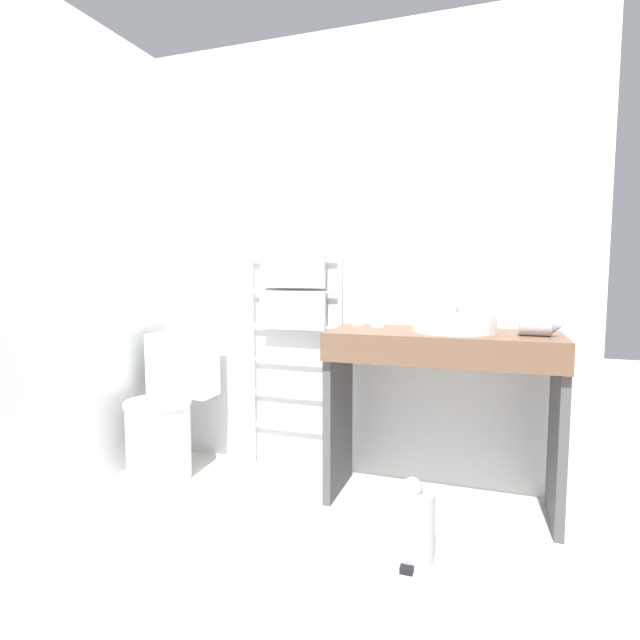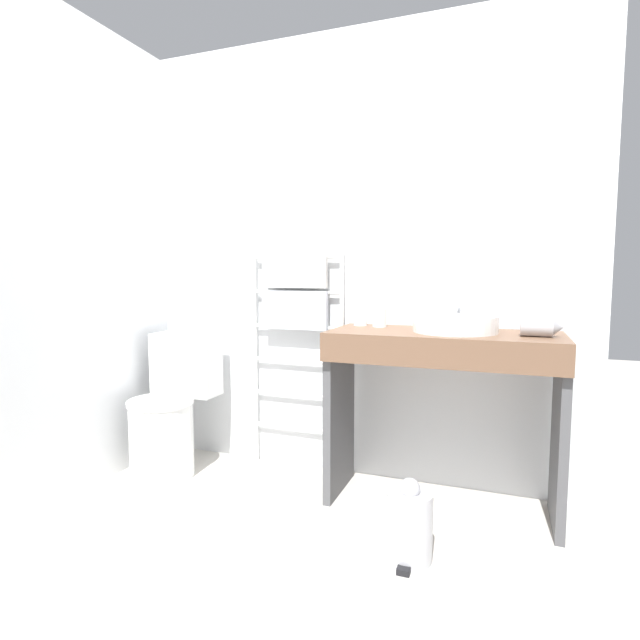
{
  "view_description": "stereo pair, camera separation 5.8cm",
  "coord_description": "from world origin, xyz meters",
  "px_view_note": "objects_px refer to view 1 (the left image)",
  "views": [
    {
      "loc": [
        0.8,
        -1.39,
        1.14
      ],
      "look_at": [
        0.03,
        0.81,
        0.91
      ],
      "focal_mm": 28.0,
      "sensor_mm": 36.0,
      "label": 1
    },
    {
      "loc": [
        0.85,
        -1.37,
        1.14
      ],
      "look_at": [
        0.03,
        0.81,
        0.91
      ],
      "focal_mm": 28.0,
      "sensor_mm": 36.0,
      "label": 2
    }
  ],
  "objects_px": {
    "sink_basin": "(454,323)",
    "trash_bin": "(412,523)",
    "toilet": "(167,414)",
    "hair_dryer": "(537,326)",
    "towel_radiator": "(293,313)",
    "cup_near_wall": "(359,317)",
    "cup_near_edge": "(378,318)"
  },
  "relations": [
    {
      "from": "sink_basin",
      "to": "trash_bin",
      "type": "height_order",
      "value": "sink_basin"
    },
    {
      "from": "toilet",
      "to": "hair_dryer",
      "type": "xyz_separation_m",
      "value": [
        1.91,
        0.09,
        0.56
      ]
    },
    {
      "from": "towel_radiator",
      "to": "sink_basin",
      "type": "xyz_separation_m",
      "value": [
        0.9,
        -0.18,
        -0.01
      ]
    },
    {
      "from": "toilet",
      "to": "trash_bin",
      "type": "height_order",
      "value": "toilet"
    },
    {
      "from": "toilet",
      "to": "hair_dryer",
      "type": "height_order",
      "value": "hair_dryer"
    },
    {
      "from": "sink_basin",
      "to": "trash_bin",
      "type": "relative_size",
      "value": 1.18
    },
    {
      "from": "cup_near_wall",
      "to": "trash_bin",
      "type": "height_order",
      "value": "cup_near_wall"
    },
    {
      "from": "sink_basin",
      "to": "cup_near_wall",
      "type": "relative_size",
      "value": 4.24
    },
    {
      "from": "cup_near_edge",
      "to": "sink_basin",
      "type": "bearing_deg",
      "value": -13.18
    },
    {
      "from": "toilet",
      "to": "cup_near_wall",
      "type": "relative_size",
      "value": 8.52
    },
    {
      "from": "trash_bin",
      "to": "towel_radiator",
      "type": "bearing_deg",
      "value": 138.23
    },
    {
      "from": "toilet",
      "to": "towel_radiator",
      "type": "relative_size",
      "value": 0.62
    },
    {
      "from": "sink_basin",
      "to": "trash_bin",
      "type": "bearing_deg",
      "value": -101.43
    },
    {
      "from": "hair_dryer",
      "to": "trash_bin",
      "type": "relative_size",
      "value": 0.53
    },
    {
      "from": "trash_bin",
      "to": "hair_dryer",
      "type": "bearing_deg",
      "value": 46.7
    },
    {
      "from": "hair_dryer",
      "to": "cup_near_edge",
      "type": "bearing_deg",
      "value": 170.66
    },
    {
      "from": "hair_dryer",
      "to": "trash_bin",
      "type": "xyz_separation_m",
      "value": [
        -0.47,
        -0.5,
        -0.75
      ]
    },
    {
      "from": "hair_dryer",
      "to": "trash_bin",
      "type": "bearing_deg",
      "value": -133.3
    },
    {
      "from": "cup_near_wall",
      "to": "hair_dryer",
      "type": "distance_m",
      "value": 0.87
    },
    {
      "from": "towel_radiator",
      "to": "trash_bin",
      "type": "relative_size",
      "value": 3.82
    },
    {
      "from": "cup_near_wall",
      "to": "hair_dryer",
      "type": "bearing_deg",
      "value": -10.05
    },
    {
      "from": "cup_near_edge",
      "to": "trash_bin",
      "type": "bearing_deg",
      "value": -65.6
    },
    {
      "from": "towel_radiator",
      "to": "trash_bin",
      "type": "xyz_separation_m",
      "value": [
        0.79,
        -0.71,
        -0.76
      ]
    },
    {
      "from": "cup_near_wall",
      "to": "hair_dryer",
      "type": "height_order",
      "value": "cup_near_wall"
    },
    {
      "from": "cup_near_wall",
      "to": "hair_dryer",
      "type": "relative_size",
      "value": 0.53
    },
    {
      "from": "cup_near_edge",
      "to": "hair_dryer",
      "type": "relative_size",
      "value": 0.55
    },
    {
      "from": "sink_basin",
      "to": "cup_near_wall",
      "type": "distance_m",
      "value": 0.51
    },
    {
      "from": "towel_radiator",
      "to": "hair_dryer",
      "type": "distance_m",
      "value": 1.28
    },
    {
      "from": "sink_basin",
      "to": "hair_dryer",
      "type": "xyz_separation_m",
      "value": [
        0.36,
        -0.03,
        0.0
      ]
    },
    {
      "from": "cup_near_wall",
      "to": "sink_basin",
      "type": "bearing_deg",
      "value": -13.53
    },
    {
      "from": "towel_radiator",
      "to": "cup_near_wall",
      "type": "relative_size",
      "value": 13.76
    },
    {
      "from": "cup_near_edge",
      "to": "trash_bin",
      "type": "height_order",
      "value": "cup_near_edge"
    }
  ]
}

